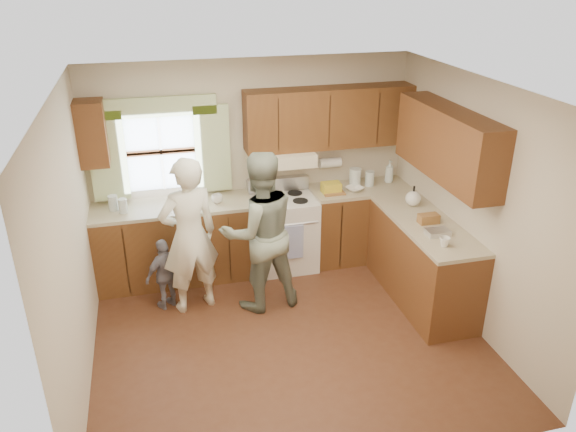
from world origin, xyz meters
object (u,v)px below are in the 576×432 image
object	(u,v)px
woman_right	(260,232)
child	(166,274)
stove	(283,231)
woman_left	(189,236)

from	to	relation	value
woman_right	child	xyz separation A→B (m)	(-1.00, 0.20, -0.47)
child	stove	bearing A→B (deg)	172.18
woman_left	child	xyz separation A→B (m)	(-0.28, 0.07, -0.45)
stove	child	distance (m)	1.56
woman_left	woman_right	bearing A→B (deg)	153.70
woman_left	woman_right	distance (m)	0.73
woman_right	stove	bearing A→B (deg)	-127.73
stove	woman_right	distance (m)	0.99
child	woman_left	bearing A→B (deg)	136.31
woman_left	stove	bearing A→B (deg)	-166.90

